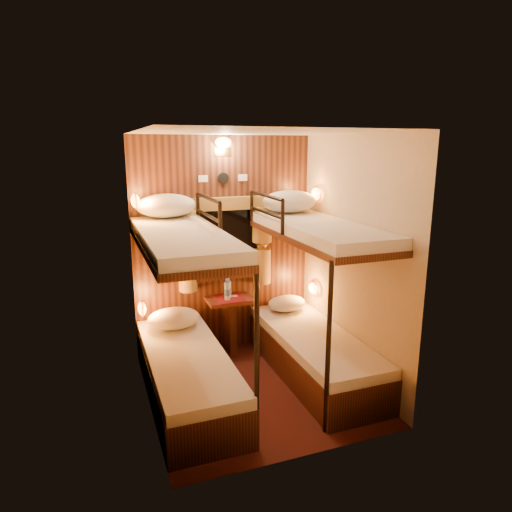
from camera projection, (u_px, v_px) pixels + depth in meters
name	position (u px, v px, depth m)	size (l,w,h in m)	color
floor	(256.00, 389.00, 4.41)	(2.10, 2.10, 0.00)	#3C1910
ceiling	(256.00, 132.00, 3.84)	(2.10, 2.10, 0.00)	silver
wall_back	(223.00, 246.00, 5.08)	(2.40, 2.40, 0.00)	#C6B293
wall_front	(308.00, 306.00, 3.17)	(2.40, 2.40, 0.00)	#C6B293
wall_left	(143.00, 280.00, 3.79)	(2.40, 2.40, 0.00)	#C6B293
wall_right	(352.00, 260.00, 4.46)	(2.40, 2.40, 0.00)	#C6B293
back_panel	(224.00, 246.00, 5.07)	(2.00, 0.03, 2.40)	black
bunk_left	(186.00, 342.00, 4.12)	(0.72, 1.90, 1.82)	black
bunk_right	(314.00, 323.00, 4.56)	(0.72, 1.90, 1.82)	black
window	(225.00, 248.00, 5.05)	(1.00, 0.12, 0.79)	black
curtains	(225.00, 242.00, 5.00)	(1.10, 0.22, 1.00)	olive
back_fixtures	(223.00, 150.00, 4.79)	(0.54, 0.09, 0.48)	black
reading_lamps	(233.00, 249.00, 4.76)	(2.00, 0.20, 1.25)	orange
table	(230.00, 318.00, 5.09)	(0.50, 0.34, 0.66)	#602A16
bottle_left	(227.00, 291.00, 4.95)	(0.07, 0.07, 0.23)	#99BFE5
bottle_right	(229.00, 289.00, 5.03)	(0.06, 0.06, 0.22)	#99BFE5
sachet_a	(234.00, 296.00, 5.09)	(0.08, 0.06, 0.01)	silver
sachet_b	(232.00, 299.00, 5.01)	(0.07, 0.05, 0.00)	silver
pillow_lower_left	(174.00, 318.00, 4.68)	(0.53, 0.38, 0.21)	silver
pillow_lower_right	(287.00, 303.00, 5.18)	(0.44, 0.31, 0.17)	silver
pillow_upper_left	(166.00, 206.00, 4.55)	(0.60, 0.43, 0.24)	silver
pillow_upper_right	(289.00, 201.00, 4.89)	(0.60, 0.43, 0.24)	silver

